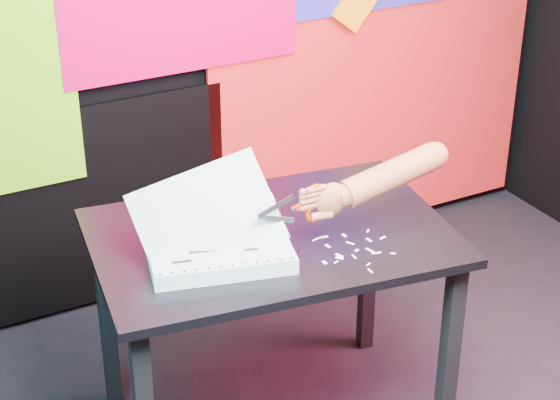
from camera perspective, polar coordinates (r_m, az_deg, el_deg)
room at (r=2.45m, az=12.78°, el=7.30°), size 3.01×3.01×2.71m
backdrop at (r=3.76m, az=-1.49°, el=8.75°), size 2.88×0.05×2.08m
work_table at (r=2.92m, az=-0.53°, el=-3.79°), size 1.18×0.87×0.75m
printout_stack at (r=2.74m, az=-3.81°, el=-2.92°), size 0.47×0.40×0.31m
scissors at (r=2.75m, az=1.89°, el=-0.27°), size 0.22×0.02×0.13m
hand_forearm at (r=2.84m, az=6.21°, el=1.31°), size 0.50×0.10×0.17m
paper_clippings at (r=2.80m, az=4.36°, el=-2.98°), size 0.25×0.25×0.00m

